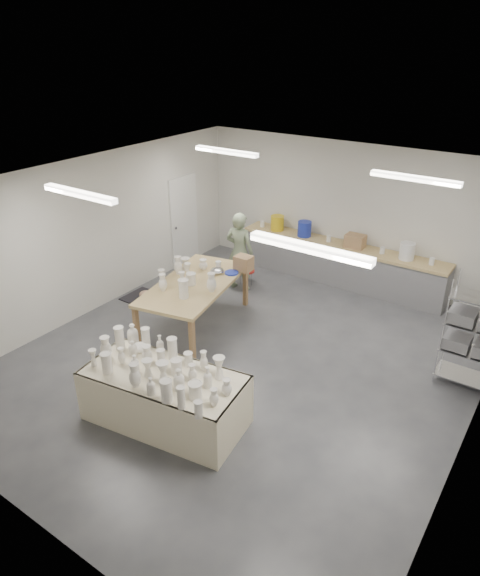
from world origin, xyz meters
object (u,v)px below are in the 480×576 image
Objects in this scene: drying_table at (164,395)px; red_stool at (247,271)px; work_table at (198,281)px; potter at (240,252)px.

red_stool is (-1.54, 4.36, -0.14)m from drying_table.
work_table is 6.48× the size of red_stool.
red_stool is at bearing 101.24° from drying_table.
work_table is 1.53× the size of potter.
potter reaches higher than drying_table.
potter is 0.62m from red_stool.
potter is at bearing 86.88° from work_table.
drying_table is 1.39× the size of potter.
potter is (-1.54, 4.09, 0.42)m from drying_table.
drying_table is 5.88× the size of red_stool.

